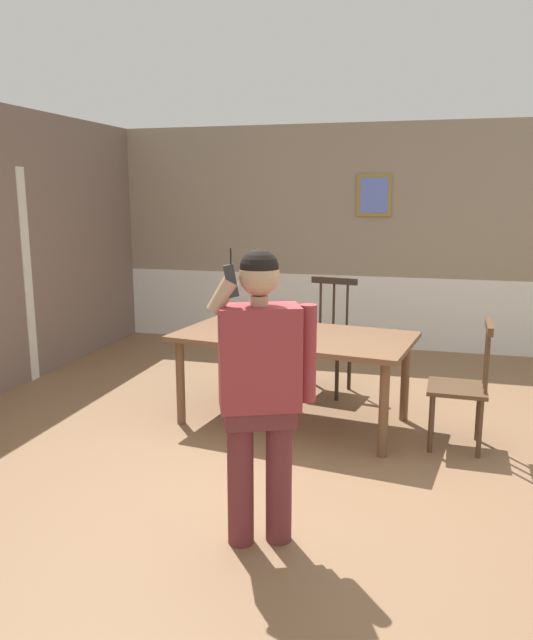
# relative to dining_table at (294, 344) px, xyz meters

# --- Properties ---
(ground_plane) EXTENTS (7.78, 7.78, 0.00)m
(ground_plane) POSITION_rel_dining_table_xyz_m (0.17, -0.76, -0.66)
(ground_plane) COLOR #846042
(room_back_partition) EXTENTS (6.05, 0.17, 2.66)m
(room_back_partition) POSITION_rel_dining_table_xyz_m (0.17, 2.78, 0.62)
(room_back_partition) COLOR gray
(room_back_partition) RESTS_ON ground_plane
(dining_table) EXTENTS (1.98, 1.25, 0.74)m
(dining_table) POSITION_rel_dining_table_xyz_m (0.00, 0.00, 0.00)
(dining_table) COLOR brown
(dining_table) RESTS_ON ground_plane
(chair_near_window) EXTENTS (0.52, 0.52, 1.07)m
(chair_near_window) POSITION_rel_dining_table_xyz_m (0.13, 0.88, -0.16)
(chair_near_window) COLOR #2D2319
(chair_near_window) RESTS_ON ground_plane
(chair_by_doorway) EXTENTS (0.43, 0.43, 0.95)m
(chair_by_doorway) POSITION_rel_dining_table_xyz_m (1.30, -0.18, -0.20)
(chair_by_doorway) COLOR #513823
(chair_by_doorway) RESTS_ON ground_plane
(person_figure) EXTENTS (0.52, 0.36, 1.59)m
(person_figure) POSITION_rel_dining_table_xyz_m (0.22, -1.79, 0.24)
(person_figure) COLOR brown
(person_figure) RESTS_ON ground_plane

